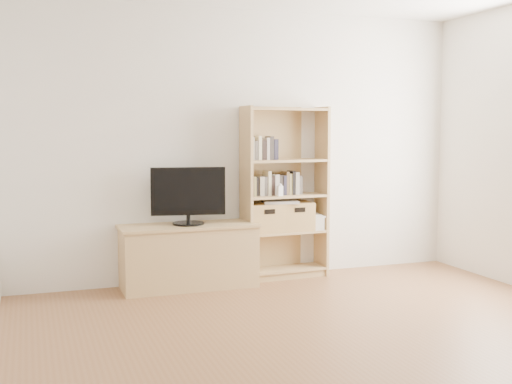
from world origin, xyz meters
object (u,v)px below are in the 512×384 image
basket_left (264,218)px  laptop (280,202)px  tv_stand (189,257)px  television (188,196)px  bookshelf (285,193)px  baby_monitor (280,191)px  basket_right (294,216)px

basket_left → laptop: (0.17, 0.00, 0.15)m
tv_stand → laptop: 1.05m
television → basket_left: (0.76, 0.07, -0.25)m
bookshelf → baby_monitor: bookshelf is taller
baby_monitor → basket_right: (0.19, 0.10, -0.26)m
laptop → basket_left: bearing=-166.3°
tv_stand → bookshelf: bearing=4.5°
television → basket_right: (1.09, 0.08, -0.25)m
television → basket_right: bearing=14.7°
tv_stand → baby_monitor: (0.90, -0.02, 0.59)m
television → tv_stand: bearing=0.0°
tv_stand → basket_left: basket_left is taller
television → basket_left: bearing=15.3°
bookshelf → baby_monitor: size_ratio=17.09×
basket_left → laptop: size_ratio=0.99×
tv_stand → television: television is taller
television → baby_monitor: 0.90m
television → basket_left: size_ratio=2.03×
bookshelf → basket_right: bookshelf is taller
tv_stand → basket_left: 0.83m
tv_stand → bookshelf: (0.99, 0.08, 0.56)m
bookshelf → basket_left: 0.32m
basket_right → laptop: bearing=-173.9°
baby_monitor → laptop: baby_monitor is taller
bookshelf → laptop: bearing=-165.9°
tv_stand → television: size_ratio=1.81×
tv_stand → laptop: bearing=3.8°
laptop → television: bearing=-162.4°
tv_stand → basket_left: size_ratio=3.68×
basket_left → laptop: bearing=-3.3°
baby_monitor → basket_right: size_ratio=0.29×
television → baby_monitor: size_ratio=6.90×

